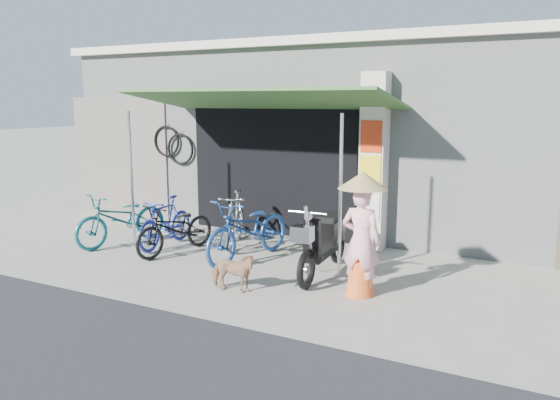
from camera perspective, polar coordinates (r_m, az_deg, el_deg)
The scene contains 13 objects.
ground at distance 7.83m, azimuth -2.09°, elevation -8.52°, with size 80.00×80.00×0.00m, color gray.
bicycle_shop at distance 12.12m, azimuth 9.84°, elevation 6.91°, with size 12.30×5.30×3.66m.
shop_pillar at distance 9.38m, azimuth 9.83°, elevation 3.88°, with size 0.42×0.44×3.00m.
awning at distance 9.27m, azimuth -2.12°, elevation 10.24°, with size 4.60×1.88×2.72m.
neighbour_left at distance 12.57m, azimuth -16.36°, elevation 4.32°, with size 2.60×0.06×2.60m, color #6B665B.
bike_teal at distance 10.07m, azimuth -16.20°, elevation -1.88°, with size 0.62×1.79×0.94m, color #166365.
bike_blue at distance 9.74m, azimuth -11.90°, elevation -2.28°, with size 0.41×1.46×0.88m, color #212F9A.
bike_black at distance 9.30m, azimuth -10.83°, elevation -2.92°, with size 0.57×1.63×0.85m, color black.
bike_silver at distance 9.63m, azimuth -4.71°, elevation -1.97°, with size 0.45×1.60×0.96m, color #A9AAAE.
bike_navy at distance 8.74m, azimuth -3.25°, elevation -3.05°, with size 0.67×1.93×1.01m, color navy.
street_dog at distance 7.37m, azimuth -4.98°, elevation -7.53°, with size 0.30×0.65×0.55m, color tan.
moped at distance 8.05m, azimuth 4.66°, elevation -4.38°, with size 0.54×1.90×1.08m.
nun at distance 7.16m, azimuth 8.50°, elevation -3.58°, with size 0.64×0.64×1.64m.
Camera 1 is at (3.66, -6.44, 2.54)m, focal length 35.00 mm.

